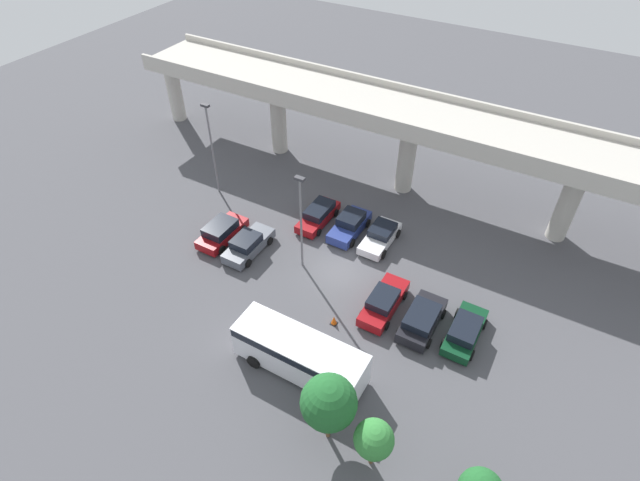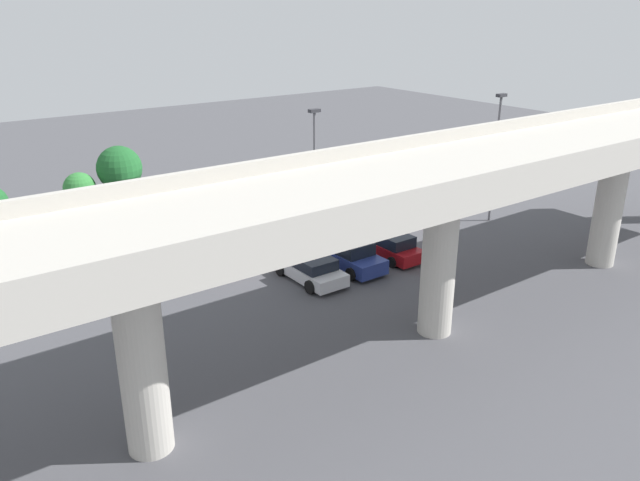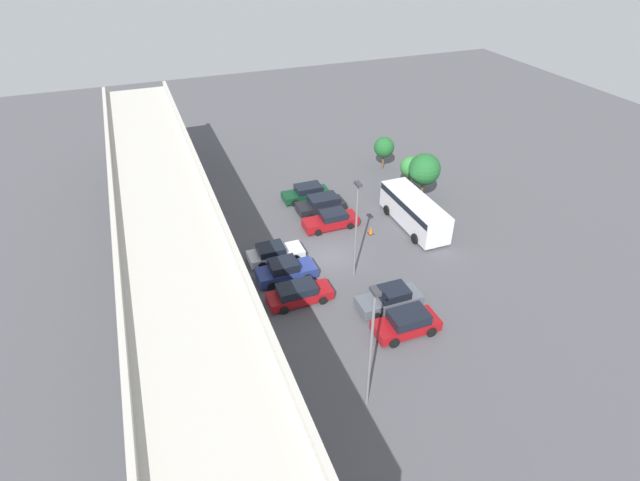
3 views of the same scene
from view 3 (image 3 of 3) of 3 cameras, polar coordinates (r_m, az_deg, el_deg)
name	(u,v)px [view 3 (image 3 of 3)]	position (r m, az deg, el deg)	size (l,w,h in m)	color
ground_plane	(330,257)	(40.58, 1.19, -1.94)	(112.45, 112.45, 0.00)	#4C4C51
highway_overpass	(166,216)	(34.99, -17.19, 2.67)	(53.96, 6.45, 8.14)	#BCB7AD
parked_car_0	(407,323)	(33.97, 9.89, -9.25)	(2.20, 4.45, 1.60)	maroon
parked_car_1	(390,299)	(35.74, 8.00, -6.60)	(2.10, 4.63, 1.56)	#515660
parked_car_2	(299,294)	(35.87, -2.46, -6.08)	(1.98, 4.68, 1.47)	maroon
parked_car_3	(285,271)	(37.95, -3.97, -3.46)	(2.13, 4.49, 1.65)	navy
parked_car_4	(275,253)	(40.07, -5.22, -1.45)	(2.12, 4.45, 1.40)	silver
parked_car_5	(331,220)	(44.11, 1.28, 2.34)	(2.06, 4.90, 1.50)	maroon
parked_car_6	(321,204)	(46.38, 0.16, 4.14)	(2.24, 4.46, 1.56)	black
parked_car_7	(306,193)	(48.51, -1.56, 5.48)	(2.06, 4.53, 1.47)	#0C381E
shuttle_bus	(414,210)	(44.62, 10.73, 3.46)	(8.26, 2.82, 2.67)	silver
lamp_post_near_aisle	(356,223)	(36.24, 4.17, 2.00)	(0.70, 0.35, 7.92)	slate
lamp_post_mid_lot	(371,342)	(26.58, 5.89, -11.43)	(0.70, 0.35, 8.37)	slate
tree_front_left	(425,169)	(47.87, 11.86, 7.97)	(2.97, 2.97, 4.91)	brown
tree_front_centre	(411,167)	(50.38, 10.32, 8.26)	(2.07, 2.07, 3.50)	brown
tree_front_right	(384,147)	(54.50, 7.33, 10.52)	(2.17, 2.17, 3.53)	brown
traffic_cone	(371,231)	(43.55, 5.84, 1.14)	(0.44, 0.44, 0.70)	black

